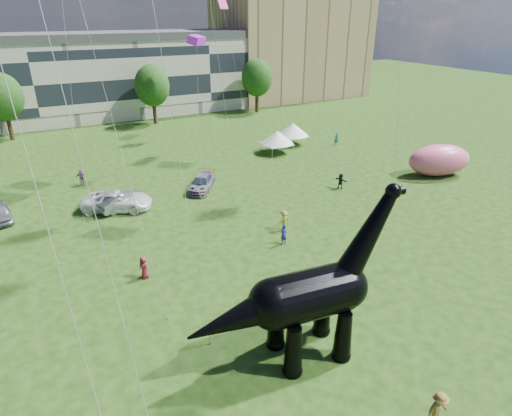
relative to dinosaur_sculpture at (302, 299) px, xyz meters
name	(u,v)px	position (x,y,z in m)	size (l,w,h in m)	color
ground	(293,367)	(-0.78, -0.64, -3.44)	(220.00, 220.00, 0.00)	#16330C
terrace_row	(33,84)	(-8.78, 61.36, 2.56)	(78.00, 11.00, 12.00)	beige
apartment_block	(290,39)	(39.22, 64.36, 7.56)	(28.00, 18.00, 22.00)	tan
tree_mid_left	(2,93)	(-12.78, 52.36, 2.85)	(5.20, 5.20, 9.44)	#382314
tree_mid_right	(152,82)	(7.22, 52.36, 2.85)	(5.20, 5.20, 9.44)	#382314
tree_far_right	(257,75)	(25.22, 52.36, 2.85)	(5.20, 5.20, 9.44)	#382314
dinosaur_sculpture	(302,299)	(0.00, 0.00, 0.00)	(11.19, 3.35, 9.11)	black
car_grey	(122,200)	(-4.18, 22.54, -2.66)	(1.66, 4.75, 1.57)	slate
car_white	(117,201)	(-4.64, 22.42, -2.60)	(2.78, 6.03, 1.67)	white
car_dark	(202,183)	(3.68, 23.31, -2.75)	(1.95, 4.79, 1.39)	#595960
gazebo_near	(277,137)	(16.37, 30.29, -1.47)	(4.10, 4.10, 2.81)	white
gazebo_far	(293,129)	(20.09, 32.57, -1.45)	(4.44, 4.44, 2.84)	white
inflatable_pink	(439,160)	(27.58, 15.34, -1.75)	(6.78, 3.39, 3.39)	#F05D8A
visitors	(154,244)	(-3.86, 13.23, -2.59)	(55.79, 36.98, 1.88)	brown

